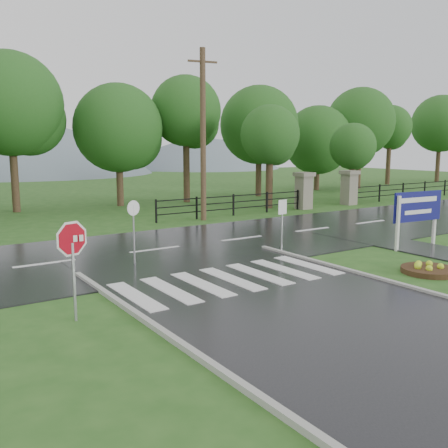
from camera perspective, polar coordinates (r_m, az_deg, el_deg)
ground at (r=11.05m, az=16.06°, el=-12.04°), size 120.00×120.00×0.00m
main_road at (r=18.79m, az=-7.89°, el=-3.03°), size 90.00×8.00×0.04m
walkway at (r=19.96m, az=23.12°, el=-2.97°), size 2.20×11.00×0.04m
crosswalk at (r=14.56m, az=0.82°, el=-6.27°), size 6.50×2.80×0.02m
pillar_west at (r=30.93m, az=9.12°, el=3.88°), size 1.00×1.00×2.24m
pillar_east at (r=33.77m, az=14.11°, el=4.15°), size 1.00×1.00×2.24m
fence_west at (r=27.69m, az=1.09°, el=2.45°), size 9.58×0.08×1.20m
fence_east at (r=42.38m, az=23.93°, el=3.99°), size 20.58×0.08×1.20m
hills at (r=75.03m, az=-23.97°, el=-6.76°), size 102.00×48.00×48.00m
treeline at (r=32.09m, az=-17.29°, el=1.66°), size 83.20×5.20×10.00m
stop_sign at (r=11.43m, az=-16.95°, el=-2.51°), size 1.02×0.35×2.41m
estate_billboard at (r=20.28m, az=21.26°, el=1.58°), size 2.47×0.29×2.16m
flower_bed at (r=16.64m, az=22.39°, el=-4.79°), size 1.67×1.67×0.33m
reg_sign_small at (r=18.21m, az=6.68°, el=1.06°), size 0.43×0.08×1.94m
reg_sign_round at (r=16.43m, az=-10.29°, el=-0.01°), size 0.48×0.15×2.13m
utility_pole_east at (r=25.85m, az=-2.41°, el=10.17°), size 1.53×0.41×8.68m
entrance_tree_left at (r=30.96m, az=5.27°, el=10.05°), size 3.62×3.62×6.32m
entrance_tree_right at (r=36.06m, az=14.51°, el=8.55°), size 3.20×3.20×5.40m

